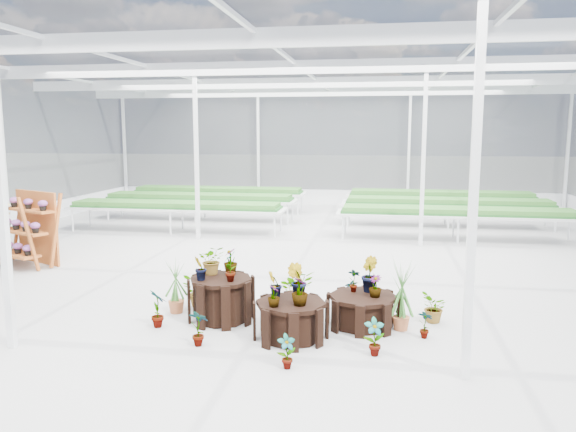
% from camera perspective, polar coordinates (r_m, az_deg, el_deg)
% --- Properties ---
extents(ground_plane, '(24.00, 24.00, 0.00)m').
position_cam_1_polar(ground_plane, '(11.21, -0.91, -6.63)').
color(ground_plane, gray).
rests_on(ground_plane, ground).
extents(greenhouse_shell, '(18.00, 24.00, 4.50)m').
position_cam_1_polar(greenhouse_shell, '(10.84, -0.94, 4.92)').
color(greenhouse_shell, white).
rests_on(greenhouse_shell, ground).
extents(steel_frame, '(18.00, 24.00, 4.50)m').
position_cam_1_polar(steel_frame, '(10.84, -0.94, 4.92)').
color(steel_frame, silver).
rests_on(steel_frame, ground).
extents(nursery_benches, '(16.00, 7.00, 0.84)m').
position_cam_1_polar(nursery_benches, '(18.13, 3.17, 0.58)').
color(nursery_benches, silver).
rests_on(nursery_benches, ground).
extents(plinth_tall, '(1.32, 1.32, 0.69)m').
position_cam_1_polar(plinth_tall, '(8.94, -6.78, -8.38)').
color(plinth_tall, black).
rests_on(plinth_tall, ground).
extents(plinth_mid, '(1.25, 1.25, 0.55)m').
position_cam_1_polar(plinth_mid, '(8.15, 0.29, -10.53)').
color(plinth_mid, black).
rests_on(plinth_mid, ground).
extents(plinth_low, '(1.12, 1.12, 0.48)m').
position_cam_1_polar(plinth_low, '(8.74, 7.62, -9.51)').
color(plinth_low, black).
rests_on(plinth_low, ground).
extents(shelf_rack, '(1.74, 1.38, 1.63)m').
position_cam_1_polar(shelf_rack, '(13.61, -25.33, -1.23)').
color(shelf_rack, '#A65320').
rests_on(shelf_rack, ground).
extents(bird_table, '(0.45, 0.45, 1.54)m').
position_cam_1_polar(bird_table, '(14.07, -27.20, -1.25)').
color(bird_table, '#CBB974').
rests_on(bird_table, ground).
extents(nursery_plants, '(4.53, 2.94, 1.19)m').
position_cam_1_polar(nursery_plants, '(8.84, -0.19, -7.51)').
color(nursery_plants, '#326827').
rests_on(nursery_plants, ground).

